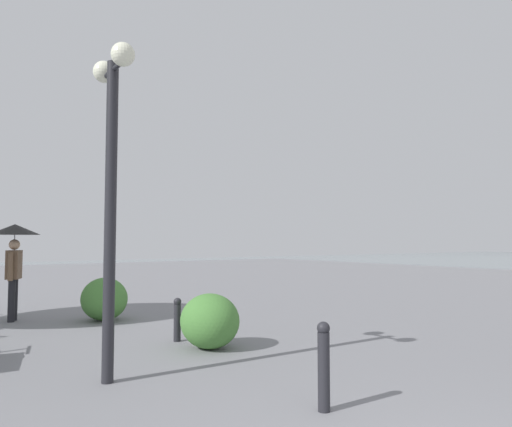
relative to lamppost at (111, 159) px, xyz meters
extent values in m
cylinder|color=#232328|center=(0.00, 0.00, -0.72)|extent=(0.14, 0.14, 3.86)
cylinder|color=#232328|center=(0.00, 0.00, 1.11)|extent=(0.70, 0.06, 0.06)
sphere|color=#EAEACC|center=(-0.35, 0.00, 1.19)|extent=(0.28, 0.28, 0.28)
sphere|color=#EAEACC|center=(0.35, 0.00, 1.19)|extent=(0.28, 0.28, 0.28)
cylinder|color=black|center=(5.36, 0.28, -2.21)|extent=(0.14, 0.14, 0.90)
cylinder|color=black|center=(5.54, 0.21, -2.21)|extent=(0.14, 0.14, 0.90)
cube|color=brown|center=(5.45, 0.24, -1.48)|extent=(0.46, 0.37, 0.60)
sphere|color=tan|center=(5.45, 0.24, -1.06)|extent=(0.22, 0.22, 0.22)
cylinder|color=brown|center=(5.21, 0.34, -1.51)|extent=(0.10, 0.10, 0.58)
cylinder|color=brown|center=(5.69, 0.15, -1.51)|extent=(0.10, 0.10, 0.58)
cone|color=black|center=(5.45, 0.24, -0.74)|extent=(1.00, 1.00, 0.22)
cylinder|color=gray|center=(5.45, 0.24, -1.16)|extent=(0.02, 0.02, 0.80)
cylinder|color=#232328|center=(-2.17, -1.44, -2.27)|extent=(0.12, 0.12, 0.77)
sphere|color=#232328|center=(-2.17, -1.44, -1.85)|extent=(0.13, 0.13, 0.13)
cylinder|color=#232328|center=(1.65, -1.70, -2.35)|extent=(0.12, 0.12, 0.62)
sphere|color=#232328|center=(1.65, -1.70, -2.00)|extent=(0.13, 0.13, 0.13)
ellipsoid|color=#477F38|center=(0.87, -1.87, -2.23)|extent=(1.00, 0.90, 0.85)
ellipsoid|color=#477F38|center=(4.46, -1.36, -2.21)|extent=(1.06, 0.95, 0.90)
camera|label=1|loc=(-5.67, 1.85, -0.99)|focal=33.33mm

